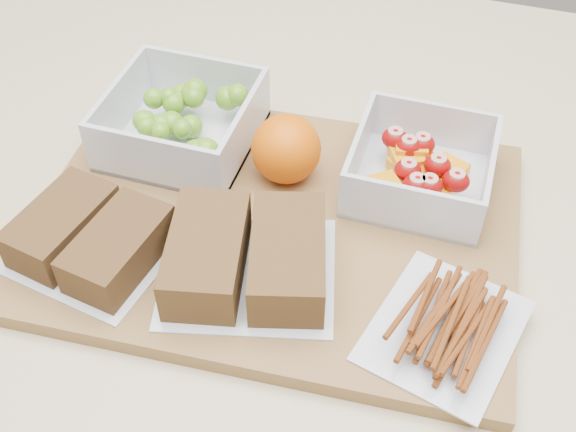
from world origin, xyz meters
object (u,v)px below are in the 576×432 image
cutting_board (275,227)px  pretzel_bag (447,321)px  grape_container (183,122)px  orange (286,149)px  sandwich_bag_left (90,238)px  sandwich_bag_center (247,257)px  fruit_container (420,170)px

cutting_board → pretzel_bag: size_ratio=2.87×
grape_container → orange: size_ratio=2.10×
sandwich_bag_left → sandwich_bag_center: (0.13, 0.02, 0.00)m
orange → fruit_container: bearing=10.1°
sandwich_bag_left → pretzel_bag: sandwich_bag_left is taller
sandwich_bag_center → pretzel_bag: (0.16, -0.01, -0.01)m
orange → cutting_board: bearing=-81.9°
orange → sandwich_bag_center: bearing=-87.2°
pretzel_bag → cutting_board: bearing=155.8°
cutting_board → grape_container: (-0.12, 0.08, 0.03)m
grape_container → fruit_container: grape_container is taller
cutting_board → sandwich_bag_left: bearing=-152.8°
cutting_board → sandwich_bag_left: (-0.13, -0.08, 0.03)m
sandwich_bag_left → sandwich_bag_center: sandwich_bag_center is taller
fruit_container → sandwich_bag_center: fruit_container is taller
cutting_board → orange: 0.07m
orange → pretzel_bag: orange is taller
fruit_container → orange: size_ratio=1.91×
grape_container → sandwich_bag_center: 0.18m
cutting_board → grape_container: bearing=143.2°
orange → sandwich_bag_left: orange is taller
fruit_container → sandwich_bag_left: size_ratio=0.87×
fruit_container → orange: 0.12m
sandwich_bag_center → orange: bearing=92.8°
sandwich_bag_left → grape_container: bearing=83.9°
grape_container → orange: (0.11, -0.02, 0.01)m
grape_container → sandwich_bag_left: (-0.02, -0.16, -0.01)m
grape_container → cutting_board: bearing=-32.8°
grape_container → orange: bearing=-8.7°
sandwich_bag_left → sandwich_bag_center: size_ratio=0.84×
fruit_container → sandwich_bag_center: (-0.11, -0.14, 0.00)m
sandwich_bag_center → pretzel_bag: sandwich_bag_center is taller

